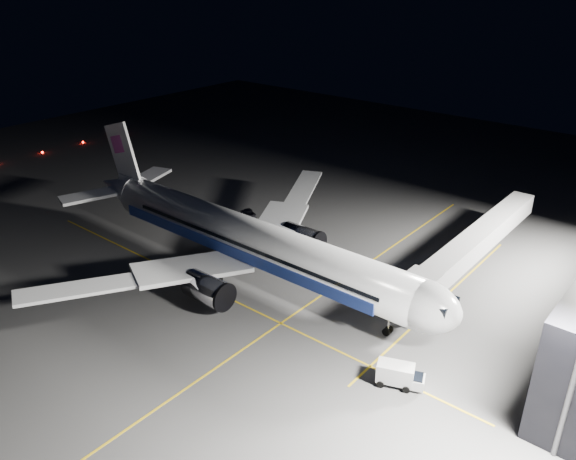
% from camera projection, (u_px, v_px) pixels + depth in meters
% --- Properties ---
extents(ground, '(200.00, 200.00, 0.00)m').
position_uv_depth(ground, '(252.00, 275.00, 74.32)').
color(ground, '#4C4C4F').
rests_on(ground, ground).
extents(guide_line_main, '(0.25, 80.00, 0.01)m').
position_uv_depth(guide_line_main, '(312.00, 301.00, 68.55)').
color(guide_line_main, gold).
rests_on(guide_line_main, ground).
extents(guide_line_cross, '(70.00, 0.25, 0.01)m').
position_uv_depth(guide_line_cross, '(220.00, 294.00, 70.13)').
color(guide_line_cross, gold).
rests_on(guide_line_cross, ground).
extents(guide_line_side, '(0.25, 40.00, 0.01)m').
position_uv_depth(guide_line_side, '(440.00, 301.00, 68.61)').
color(guide_line_side, gold).
rests_on(guide_line_side, ground).
extents(airliner, '(61.48, 54.22, 16.64)m').
position_uv_depth(airliner, '(245.00, 238.00, 72.73)').
color(airliner, silver).
rests_on(airliner, ground).
extents(jet_bridge, '(3.60, 34.40, 6.30)m').
position_uv_depth(jet_bridge, '(472.00, 245.00, 72.27)').
color(jet_bridge, '#B2B2B7').
rests_on(jet_bridge, ground).
extents(service_truck, '(4.92, 3.39, 2.35)m').
position_uv_depth(service_truck, '(400.00, 375.00, 54.39)').
color(service_truck, silver).
rests_on(service_truck, ground).
extents(baggage_tug, '(3.04, 2.75, 1.81)m').
position_uv_depth(baggage_tug, '(248.00, 215.00, 90.22)').
color(baggage_tug, black).
rests_on(baggage_tug, ground).
extents(safety_cone_a, '(0.46, 0.46, 0.69)m').
position_uv_depth(safety_cone_a, '(270.00, 261.00, 77.16)').
color(safety_cone_a, red).
rests_on(safety_cone_a, ground).
extents(safety_cone_b, '(0.42, 0.42, 0.63)m').
position_uv_depth(safety_cone_b, '(296.00, 235.00, 84.76)').
color(safety_cone_b, red).
rests_on(safety_cone_b, ground).
extents(safety_cone_c, '(0.43, 0.43, 0.64)m').
position_uv_depth(safety_cone_c, '(301.00, 272.00, 74.54)').
color(safety_cone_c, red).
rests_on(safety_cone_c, ground).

